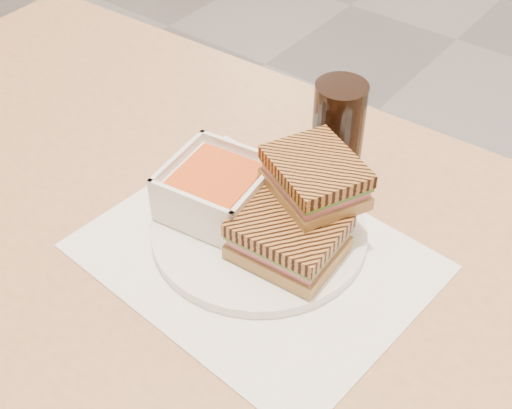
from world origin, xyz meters
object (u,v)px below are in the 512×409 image
Objects in this scene: soup_bowl at (217,191)px; panini_lower at (288,236)px; main_table at (176,260)px; plate at (259,231)px; cola_glass at (338,133)px.

soup_bowl is 0.12m from panini_lower.
plate is at bearing 8.11° from main_table.
panini_lower reaches higher than plate.
plate reaches higher than main_table.
soup_bowl reaches higher than panini_lower.
main_table is 0.29m from cola_glass.
plate is at bearing 4.30° from soup_bowl.
cola_glass reaches higher than panini_lower.
soup_bowl is 0.18m from cola_glass.
cola_glass reaches higher than main_table.
main_table is 9.12× the size of soup_bowl.
plate is 0.07m from soup_bowl.
soup_bowl reaches higher than main_table.
main_table is 9.71× the size of panini_lower.
plate is 2.12× the size of panini_lower.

